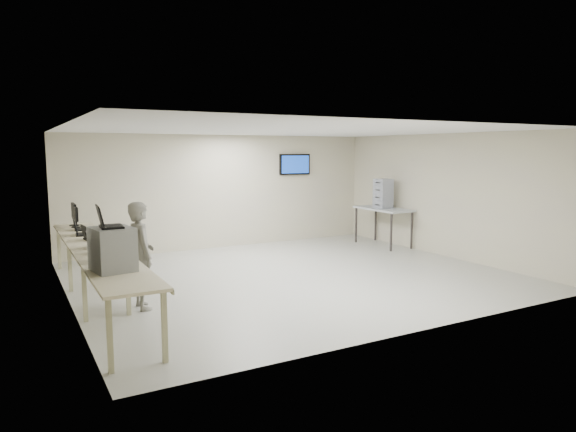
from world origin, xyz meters
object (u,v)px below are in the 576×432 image
soldier (141,255)px  side_table (383,211)px  workbench (96,252)px  equipment_box (112,249)px

soldier → side_table: size_ratio=1.03×
workbench → equipment_box: equipment_box is taller
side_table → soldier: bearing=-160.5°
equipment_box → side_table: bearing=16.9°
equipment_box → workbench: bearing=79.2°
soldier → side_table: (6.64, 2.35, 0.07)m
workbench → side_table: (7.19, 1.69, 0.07)m
workbench → soldier: bearing=-50.3°
soldier → workbench: bearing=37.1°
equipment_box → side_table: (7.25, 3.49, -0.28)m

